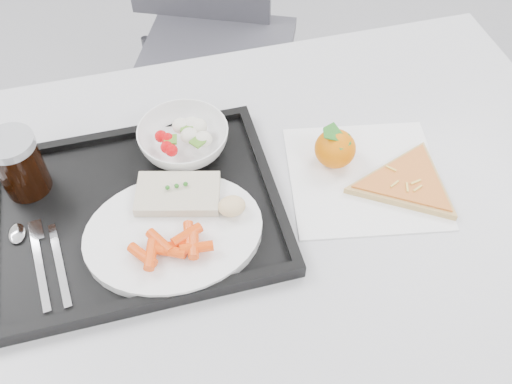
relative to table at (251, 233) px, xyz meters
The scene contains 14 objects.
table is the anchor object (origin of this frame).
chair 0.86m from the table, 83.99° to the left, with size 0.55×0.56×0.93m.
tray 0.20m from the table, 169.35° to the left, with size 0.45×0.35×0.03m.
dinner_plate 0.16m from the table, 166.15° to the right, with size 0.27×0.27×0.02m.
fish_fillet 0.16m from the table, 166.03° to the left, with size 0.14×0.11×0.02m.
bread_roll 0.12m from the table, 147.48° to the right, with size 0.05×0.05×0.03m.
salad_bowl 0.19m from the table, 119.36° to the left, with size 0.15×0.15×0.05m.
cola_glass 0.39m from the table, 159.70° to the left, with size 0.08×0.08×0.11m.
cutlery 0.34m from the table, behind, with size 0.09×0.17×0.01m.
napkin 0.21m from the table, ahead, with size 0.29×0.28×0.00m.
tangerine 0.20m from the table, 20.68° to the left, with size 0.07×0.07×0.07m.
pizza_slice 0.27m from the table, ahead, with size 0.24×0.24×0.02m.
carrot_pile 0.19m from the table, 152.20° to the right, with size 0.12×0.07×0.02m.
salad_contents 0.20m from the table, 117.19° to the left, with size 0.09×0.08×0.02m.
Camera 1 is at (-0.13, -0.23, 1.48)m, focal length 40.00 mm.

